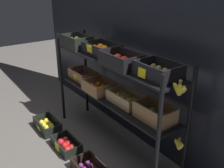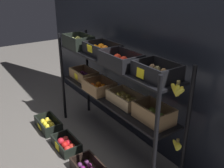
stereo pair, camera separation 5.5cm
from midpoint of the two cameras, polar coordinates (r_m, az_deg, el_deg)
name	(u,v)px [view 2 (the right image)]	position (r m, az deg, el deg)	size (l,w,h in m)	color
ground_plane	(112,144)	(2.79, 0.58, -13.38)	(10.00, 10.00, 0.00)	#605B56
storefront_wall	(143,35)	(2.53, 7.67, 11.04)	(3.98, 0.12, 2.28)	black
display_rack	(112,77)	(2.40, 0.69, 1.67)	(1.71, 0.37, 1.08)	black
crate_ground_lemon	(48,125)	(3.09, -13.71, -8.99)	(0.37, 0.22, 0.13)	black
crate_ground_apple_red	(66,144)	(2.74, -9.73, -13.32)	(0.35, 0.21, 0.11)	black
crate_ground_plum	(88,168)	(2.44, -4.85, -18.51)	(0.31, 0.22, 0.11)	black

